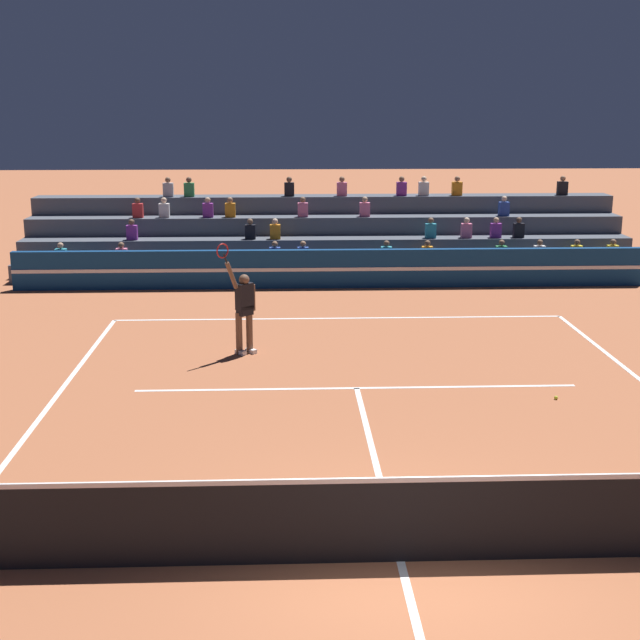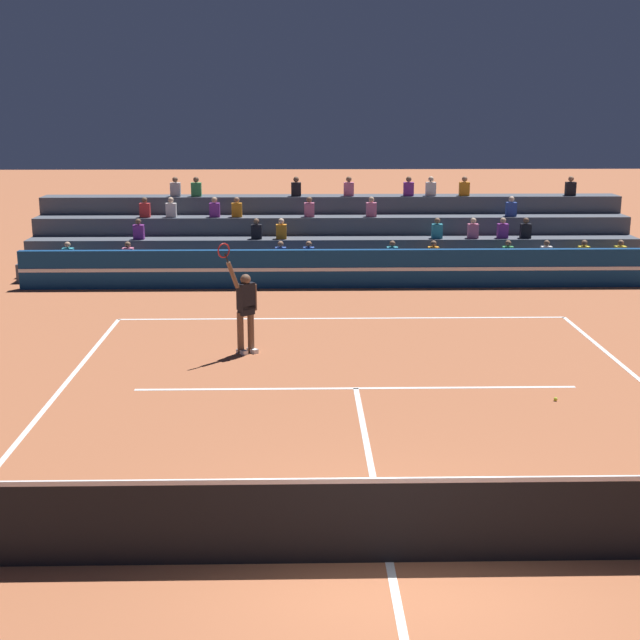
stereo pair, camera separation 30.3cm
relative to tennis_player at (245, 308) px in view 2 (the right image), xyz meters
name	(u,v)px [view 2 (the right image)]	position (x,y,z in m)	size (l,w,h in m)	color
ground_plane	(389,562)	(2.19, -8.86, -0.99)	(120.00, 120.00, 0.00)	#AD603D
court_lines	(389,562)	(2.19, -8.86, -0.98)	(11.10, 23.90, 0.01)	white
tennis_net	(390,519)	(2.19, -8.86, -0.44)	(12.00, 0.10, 1.10)	black
sponsor_banner_wall	(337,269)	(2.19, 6.75, -0.44)	(18.00, 0.26, 1.10)	navy
bleacher_stand	(333,242)	(2.20, 9.92, -0.15)	(18.74, 3.80, 2.83)	#4C515B
tennis_player	(245,308)	(0.00, 0.00, 0.00)	(0.81, 0.73, 2.47)	brown
tennis_ball	(556,399)	(5.73, -3.21, -0.95)	(0.07, 0.07, 0.07)	#C6DB33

